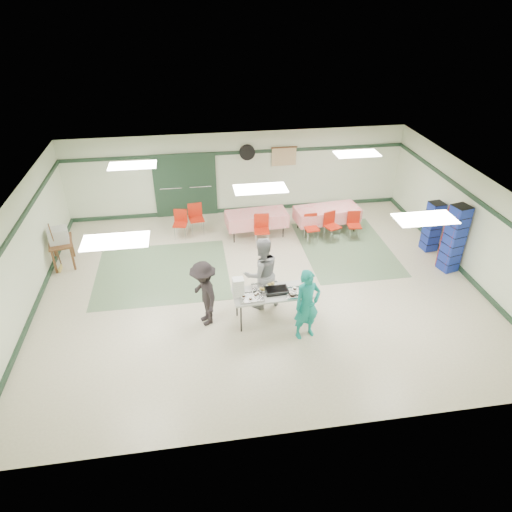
{
  "coord_description": "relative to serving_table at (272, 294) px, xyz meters",
  "views": [
    {
      "loc": [
        -1.57,
        -9.54,
        6.75
      ],
      "look_at": [
        -0.15,
        -0.3,
        1.08
      ],
      "focal_mm": 32.0,
      "sensor_mm": 36.0,
      "label": 1
    }
  ],
  "objects": [
    {
      "name": "floor",
      "position": [
        -0.06,
        1.39,
        -0.71
      ],
      "size": [
        11.0,
        11.0,
        0.0
      ],
      "primitive_type": "plane",
      "color": "beige",
      "rests_on": "ground"
    },
    {
      "name": "ceiling",
      "position": [
        -0.06,
        1.39,
        1.99
      ],
      "size": [
        11.0,
        11.0,
        0.0
      ],
      "primitive_type": "plane",
      "rotation": [
        3.14,
        0.0,
        0.0
      ],
      "color": "silver",
      "rests_on": "wall_back"
    },
    {
      "name": "wall_back",
      "position": [
        -0.06,
        5.89,
        0.64
      ],
      "size": [
        11.0,
        0.0,
        11.0
      ],
      "primitive_type": "plane",
      "rotation": [
        1.57,
        0.0,
        0.0
      ],
      "color": "beige",
      "rests_on": "floor"
    },
    {
      "name": "wall_front",
      "position": [
        -0.06,
        -3.11,
        0.64
      ],
      "size": [
        11.0,
        0.0,
        11.0
      ],
      "primitive_type": "plane",
      "rotation": [
        -1.57,
        0.0,
        0.0
      ],
      "color": "beige",
      "rests_on": "floor"
    },
    {
      "name": "wall_left",
      "position": [
        -5.56,
        1.39,
        0.64
      ],
      "size": [
        0.0,
        9.0,
        9.0
      ],
      "primitive_type": "plane",
      "rotation": [
        1.57,
        0.0,
        1.57
      ],
      "color": "beige",
      "rests_on": "floor"
    },
    {
      "name": "wall_right",
      "position": [
        5.44,
        1.39,
        0.64
      ],
      "size": [
        0.0,
        9.0,
        9.0
      ],
      "primitive_type": "plane",
      "rotation": [
        1.57,
        0.0,
        -1.57
      ],
      "color": "beige",
      "rests_on": "floor"
    },
    {
      "name": "trim_back",
      "position": [
        -0.06,
        5.86,
        1.34
      ],
      "size": [
        11.0,
        0.06,
        0.1
      ],
      "primitive_type": "cube",
      "color": "#1C3423",
      "rests_on": "wall_back"
    },
    {
      "name": "baseboard_back",
      "position": [
        -0.06,
        5.86,
        -0.65
      ],
      "size": [
        11.0,
        0.06,
        0.12
      ],
      "primitive_type": "cube",
      "color": "#1C3423",
      "rests_on": "floor"
    },
    {
      "name": "trim_left",
      "position": [
        -5.53,
        1.39,
        1.34
      ],
      "size": [
        0.06,
        9.0,
        0.1
      ],
      "primitive_type": "cube",
      "rotation": [
        0.0,
        0.0,
        1.57
      ],
      "color": "#1C3423",
      "rests_on": "wall_back"
    },
    {
      "name": "baseboard_left",
      "position": [
        -5.53,
        1.39,
        -0.65
      ],
      "size": [
        0.06,
        9.0,
        0.12
      ],
      "primitive_type": "cube",
      "rotation": [
        0.0,
        0.0,
        1.57
      ],
      "color": "#1C3423",
      "rests_on": "floor"
    },
    {
      "name": "trim_right",
      "position": [
        5.41,
        1.39,
        1.34
      ],
      "size": [
        0.06,
        9.0,
        0.1
      ],
      "primitive_type": "cube",
      "rotation": [
        0.0,
        0.0,
        1.57
      ],
      "color": "#1C3423",
      "rests_on": "wall_back"
    },
    {
      "name": "baseboard_right",
      "position": [
        5.41,
        1.39,
        -0.65
      ],
      "size": [
        0.06,
        9.0,
        0.12
      ],
      "primitive_type": "cube",
      "rotation": [
        0.0,
        0.0,
        1.57
      ],
      "color": "#1C3423",
      "rests_on": "floor"
    },
    {
      "name": "green_patch_a",
      "position": [
        -2.56,
        2.39,
        -0.71
      ],
      "size": [
        3.5,
        3.0,
        0.01
      ],
      "primitive_type": "cube",
      "color": "#63805D",
      "rests_on": "floor"
    },
    {
      "name": "green_patch_b",
      "position": [
        2.74,
        2.89,
        -0.71
      ],
      "size": [
        2.5,
        3.5,
        0.01
      ],
      "primitive_type": "cube",
      "color": "#63805D",
      "rests_on": "floor"
    },
    {
      "name": "double_door_left",
      "position": [
        -2.26,
        5.83,
        0.34
      ],
      "size": [
        0.9,
        0.06,
        2.1
      ],
      "primitive_type": "cube",
      "color": "gray",
      "rests_on": "floor"
    },
    {
      "name": "double_door_right",
      "position": [
        -1.31,
        5.83,
        0.34
      ],
      "size": [
        0.9,
        0.06,
        2.1
      ],
      "primitive_type": "cube",
      "color": "gray",
      "rests_on": "floor"
    },
    {
      "name": "door_frame",
      "position": [
        -1.79,
        5.81,
        0.34
      ],
      "size": [
        2.0,
        0.03,
        2.15
      ],
      "primitive_type": "cube",
      "color": "#1C3423",
      "rests_on": "floor"
    },
    {
      "name": "wall_fan",
      "position": [
        0.24,
        5.83,
        1.34
      ],
      "size": [
        0.5,
        0.1,
        0.5
      ],
      "primitive_type": "cylinder",
      "rotation": [
        1.57,
        0.0,
        0.0
      ],
      "color": "black",
      "rests_on": "wall_back"
    },
    {
      "name": "scroll_banner",
      "position": [
        1.44,
        5.83,
        1.14
      ],
      "size": [
        0.8,
        0.02,
        0.6
      ],
      "primitive_type": "cube",
      "color": "tan",
      "rests_on": "wall_back"
    },
    {
      "name": "serving_table",
      "position": [
        0.0,
        0.0,
        0.0
      ],
      "size": [
        1.81,
        0.81,
        0.76
      ],
      "rotation": [
        0.0,
        0.0,
        0.05
      ],
      "color": "#B5B5B0",
      "rests_on": "floor"
    },
    {
      "name": "sheet_tray_right",
      "position": [
        0.56,
        -0.11,
        0.06
      ],
      "size": [
        0.6,
        0.47,
        0.02
      ],
      "primitive_type": "cube",
      "rotation": [
        0.0,
        0.0,
        0.05
      ],
      "color": "silver",
      "rests_on": "serving_table"
    },
    {
      "name": "sheet_tray_mid",
      "position": [
        -0.12,
        0.14,
        0.06
      ],
      "size": [
        0.64,
        0.5,
        0.02
      ],
      "primitive_type": "cube",
      "rotation": [
        0.0,
        0.0,
        0.05
      ],
      "color": "silver",
      "rests_on": "serving_table"
    },
    {
      "name": "sheet_tray_left",
      "position": [
        -0.5,
        -0.14,
        0.06
      ],
      "size": [
        0.55,
        0.43,
        0.02
      ],
      "primitive_type": "cube",
      "rotation": [
        0.0,
        0.0,
        0.05
      ],
      "color": "silver",
      "rests_on": "serving_table"
    },
    {
      "name": "baking_pan",
      "position": [
        0.09,
        0.0,
        0.09
      ],
      "size": [
        0.53,
        0.35,
        0.08
      ],
      "primitive_type": "cube",
      "rotation": [
        0.0,
        0.0,
        0.05
      ],
      "color": "black",
      "rests_on": "serving_table"
    },
    {
      "name": "foam_box_stack",
      "position": [
        -0.77,
        0.0,
        0.27
      ],
      "size": [
        0.25,
        0.23,
        0.44
      ],
      "primitive_type": "cube",
      "rotation": [
        0.0,
        0.0,
        0.05
      ],
      "color": "white",
      "rests_on": "serving_table"
    },
    {
      "name": "volunteer_teal",
      "position": [
        0.63,
        -0.65,
        0.12
      ],
      "size": [
        0.69,
        0.55,
        1.66
      ],
      "primitive_type": "imported",
      "rotation": [
        0.0,
        0.0,
        0.27
      ],
      "color": "teal",
      "rests_on": "floor"
    },
    {
      "name": "volunteer_grey",
      "position": [
        -0.15,
        0.58,
        0.19
      ],
      "size": [
        1.02,
        0.88,
        1.81
      ],
      "primitive_type": "imported",
      "rotation": [
        0.0,
        0.0,
        3.4
      ],
      "color": "gray",
      "rests_on": "floor"
    },
    {
      "name": "volunteer_dark",
      "position": [
        -1.52,
        0.13,
        0.08
      ],
      "size": [
        0.86,
        1.15,
        1.59
      ],
      "primitive_type": "imported",
      "rotation": [
        0.0,
        0.0,
        -1.29
      ],
      "color": "black",
      "rests_on": "floor"
    },
    {
      "name": "dining_table_a",
      "position": [
        2.48,
        4.08,
        -0.14
      ],
      "size": [
        2.03,
        1.06,
        0.77
      ],
      "rotation": [
        0.0,
        0.0,
        0.1
      ],
      "color": "red",
      "rests_on": "floor"
    },
    {
      "name": "dining_table_b",
      "position": [
        0.28,
        4.08,
        -0.14
      ],
      "size": [
        1.87,
        0.94,
        0.77
      ],
      "rotation": [
        0.0,
        0.0,
        0.07
      ],
      "color": "red",
      "rests_on": "floor"
    },
    {
      "name": "chair_a",
      "position": [
        2.44,
        3.51,
        -0.18
      ],
      "size": [
        0.53,
        0.53,
        0.87
      ],
      "rotation": [
        0.0,
        0.0,
        0.38
      ],
      "color": "red",
      "rests_on": "floor"
    },
    {
      "name": "chair_b",
      "position": [
        1.83,
        3.52,
        -0.2
      ],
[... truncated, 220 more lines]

